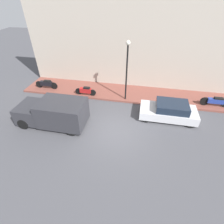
# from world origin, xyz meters

# --- Properties ---
(ground_plane) EXTENTS (60.00, 60.00, 0.00)m
(ground_plane) POSITION_xyz_m (0.00, 0.00, 0.00)
(ground_plane) COLOR #47474C
(sidewalk) EXTENTS (2.87, 17.78, 0.16)m
(sidewalk) POSITION_xyz_m (4.93, 0.00, 0.08)
(sidewalk) COLOR brown
(sidewalk) RESTS_ON ground_plane
(building_facade) EXTENTS (0.30, 17.78, 7.99)m
(building_facade) POSITION_xyz_m (6.52, 0.00, 4.00)
(building_facade) COLOR #B2A899
(building_facade) RESTS_ON ground_plane
(parked_car) EXTENTS (1.77, 3.86, 1.26)m
(parked_car) POSITION_xyz_m (2.12, -3.42, 0.61)
(parked_car) COLOR silver
(parked_car) RESTS_ON ground_plane
(delivery_van) EXTENTS (2.03, 4.54, 1.78)m
(delivery_van) POSITION_xyz_m (-0.00, 4.16, 0.91)
(delivery_van) COLOR #2D2D33
(delivery_van) RESTS_ON ground_plane
(motorcycle_blue) EXTENTS (0.30, 2.16, 0.76)m
(motorcycle_blue) POSITION_xyz_m (4.12, -6.97, 0.59)
(motorcycle_blue) COLOR navy
(motorcycle_blue) RESTS_ON sidewalk
(motorcycle_red) EXTENTS (0.30, 1.78, 0.73)m
(motorcycle_red) POSITION_xyz_m (3.85, 3.21, 0.55)
(motorcycle_red) COLOR #B21E1E
(motorcycle_red) RESTS_ON sidewalk
(motorcycle_black) EXTENTS (0.30, 2.05, 0.77)m
(motorcycle_black) POSITION_xyz_m (4.31, 7.01, 0.58)
(motorcycle_black) COLOR black
(motorcycle_black) RESTS_ON sidewalk
(streetlamp) EXTENTS (0.32, 0.32, 4.56)m
(streetlamp) POSITION_xyz_m (3.86, -0.14, 3.09)
(streetlamp) COLOR black
(streetlamp) RESTS_ON sidewalk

